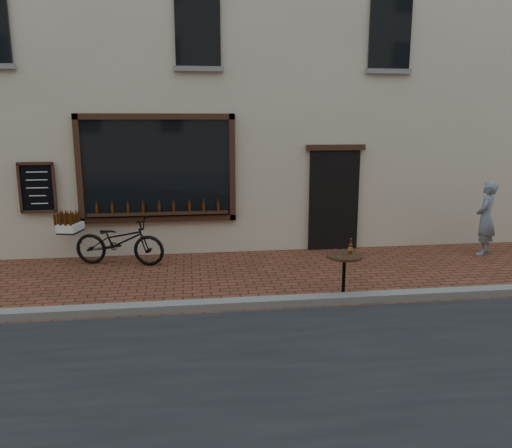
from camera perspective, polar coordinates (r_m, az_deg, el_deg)
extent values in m
plane|color=#542E1B|center=(7.74, 2.23, -9.82)|extent=(90.00, 90.00, 0.00)
cube|color=slate|center=(7.90, 1.98, -8.88)|extent=(90.00, 0.25, 0.12)
cube|color=beige|center=(13.80, -2.56, 20.83)|extent=(28.00, 6.00, 10.00)
cube|color=black|center=(10.59, -11.22, 6.21)|extent=(3.00, 0.06, 2.00)
cube|color=black|center=(10.52, -11.47, 11.95)|extent=(3.24, 0.10, 0.12)
cube|color=black|center=(10.73, -11.00, 0.56)|extent=(3.24, 0.10, 0.12)
cube|color=black|center=(10.78, -19.57, 5.85)|extent=(0.12, 0.10, 2.24)
cube|color=black|center=(10.59, -2.73, 6.43)|extent=(0.12, 0.10, 2.24)
cube|color=black|center=(10.65, -11.04, 1.20)|extent=(2.90, 0.16, 0.05)
cube|color=black|center=(11.14, 8.87, 2.68)|extent=(1.10, 0.10, 2.20)
cube|color=black|center=(10.98, 9.11, 8.64)|extent=(1.30, 0.10, 0.12)
cube|color=black|center=(11.03, -23.72, 3.82)|extent=(0.62, 0.04, 0.92)
cylinder|color=#3D1C07|center=(10.78, -17.71, 1.62)|extent=(0.06, 0.06, 0.19)
cylinder|color=#3D1C07|center=(10.73, -16.07, 1.68)|extent=(0.06, 0.06, 0.19)
cylinder|color=#3D1C07|center=(10.69, -14.41, 1.73)|extent=(0.06, 0.06, 0.19)
cylinder|color=#3D1C07|center=(10.65, -12.75, 1.78)|extent=(0.06, 0.06, 0.19)
cylinder|color=#3D1C07|center=(10.63, -11.07, 1.83)|extent=(0.06, 0.06, 0.19)
cylinder|color=#3D1C07|center=(10.62, -9.38, 1.88)|extent=(0.06, 0.06, 0.19)
cylinder|color=#3D1C07|center=(10.61, -7.70, 1.93)|extent=(0.06, 0.06, 0.19)
cylinder|color=#3D1C07|center=(10.62, -6.01, 1.98)|extent=(0.06, 0.06, 0.19)
cylinder|color=#3D1C07|center=(10.63, -4.33, 2.02)|extent=(0.06, 0.06, 0.19)
cube|color=black|center=(10.68, -6.68, 21.22)|extent=(0.90, 0.06, 1.40)
cube|color=black|center=(11.49, 15.08, 20.24)|extent=(0.90, 0.06, 1.40)
imported|color=black|center=(10.29, -15.33, -1.92)|extent=(1.91, 1.04, 0.95)
cube|color=black|center=(10.65, -20.41, -0.80)|extent=(0.47, 0.58, 0.03)
cube|color=white|center=(10.63, -20.45, -0.33)|extent=(0.47, 0.60, 0.15)
cylinder|color=#3D1C07|center=(10.39, -20.45, 0.38)|extent=(0.06, 0.06, 0.20)
cylinder|color=#3D1C07|center=(10.44, -20.97, 0.39)|extent=(0.06, 0.06, 0.20)
cylinder|color=#3D1C07|center=(10.48, -21.49, 0.40)|extent=(0.06, 0.06, 0.20)
cylinder|color=#3D1C07|center=(10.53, -22.00, 0.41)|extent=(0.06, 0.06, 0.20)
cylinder|color=#3D1C07|center=(10.50, -20.15, 0.51)|extent=(0.06, 0.06, 0.20)
cylinder|color=#3D1C07|center=(10.55, -20.67, 0.52)|extent=(0.06, 0.06, 0.20)
cylinder|color=#3D1C07|center=(10.59, -21.18, 0.53)|extent=(0.06, 0.06, 0.20)
cylinder|color=#3D1C07|center=(10.64, -21.68, 0.54)|extent=(0.06, 0.06, 0.20)
cylinder|color=#3D1C07|center=(10.61, -19.85, 0.65)|extent=(0.06, 0.06, 0.20)
cylinder|color=#3D1C07|center=(10.66, -20.36, 0.66)|extent=(0.06, 0.06, 0.20)
cylinder|color=#3D1C07|center=(10.70, -20.87, 0.67)|extent=(0.06, 0.06, 0.20)
cylinder|color=#3D1C07|center=(10.75, -21.37, 0.68)|extent=(0.06, 0.06, 0.20)
cylinder|color=#3D1C07|center=(10.72, -19.56, 0.78)|extent=(0.06, 0.06, 0.20)
cylinder|color=black|center=(8.32, 9.90, -8.30)|extent=(0.42, 0.42, 0.03)
cylinder|color=black|center=(8.20, 9.99, -6.02)|extent=(0.06, 0.06, 0.67)
cylinder|color=black|center=(8.10, 10.08, -3.64)|extent=(0.57, 0.57, 0.04)
cylinder|color=gold|center=(8.16, 10.75, -2.77)|extent=(0.06, 0.06, 0.06)
cylinder|color=white|center=(7.99, 9.59, -3.24)|extent=(0.07, 0.07, 0.12)
imported|color=slate|center=(11.68, 24.78, 0.61)|extent=(0.68, 0.67, 1.59)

